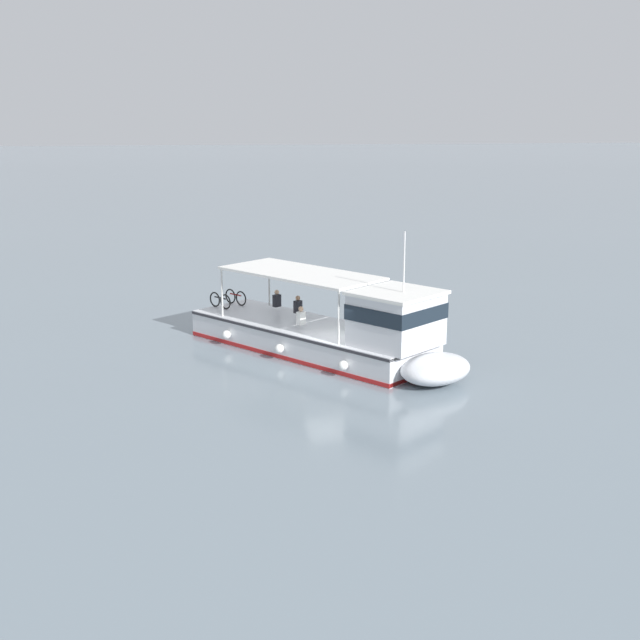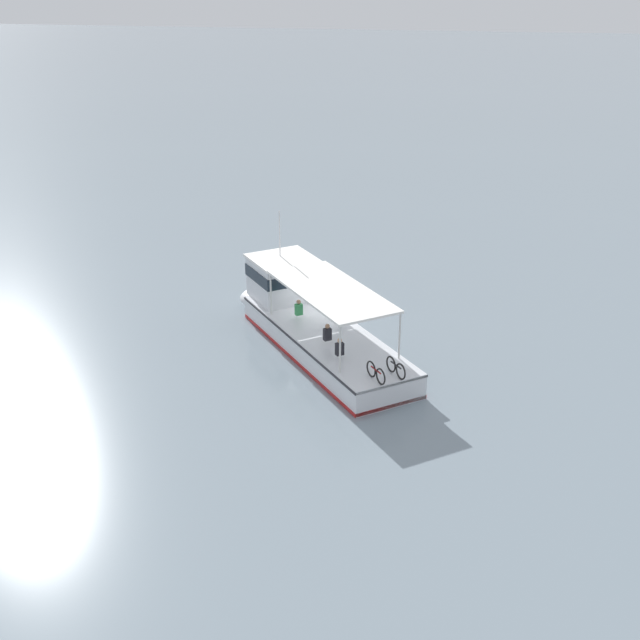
{
  "view_description": "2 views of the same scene",
  "coord_description": "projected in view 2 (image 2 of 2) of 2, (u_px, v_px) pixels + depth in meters",
  "views": [
    {
      "loc": [
        -31.09,
        4.68,
        9.6
      ],
      "look_at": [
        1.89,
        0.52,
        1.4
      ],
      "focal_mm": 48.59,
      "sensor_mm": 36.0,
      "label": 1
    },
    {
      "loc": [
        33.54,
        7.57,
        15.59
      ],
      "look_at": [
        1.89,
        0.52,
        1.4
      ],
      "focal_mm": 45.22,
      "sensor_mm": 36.0,
      "label": 2
    }
  ],
  "objects": [
    {
      "name": "ferry_main",
      "position": [
        310.0,
        320.0,
        36.37
      ],
      "size": [
        11.73,
        10.54,
        5.32
      ],
      "color": "silver",
      "rests_on": "ground"
    },
    {
      "name": "ground_plane",
      "position": [
        318.0,
        331.0,
        37.75
      ],
      "size": [
        400.0,
        400.0,
        0.0
      ],
      "primitive_type": "plane",
      "color": "gray"
    }
  ]
}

